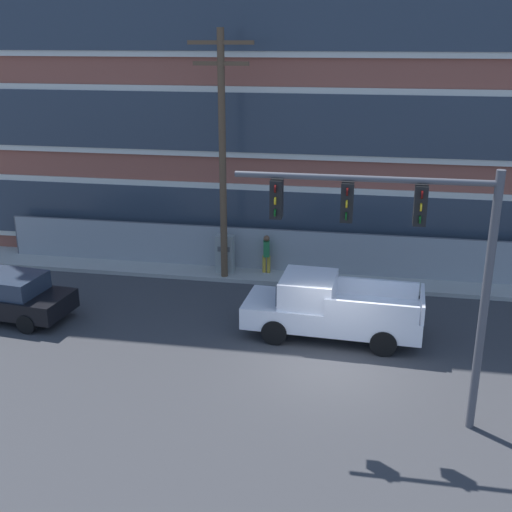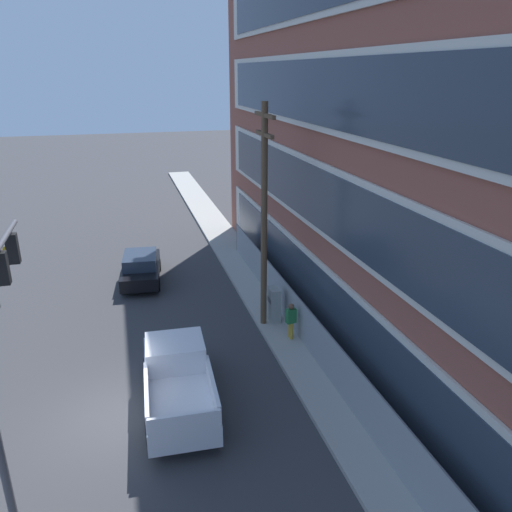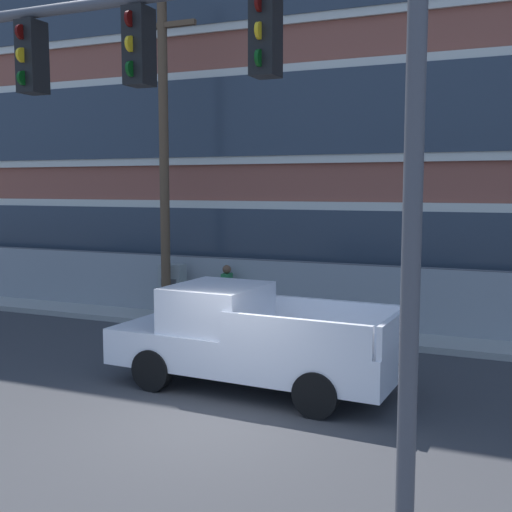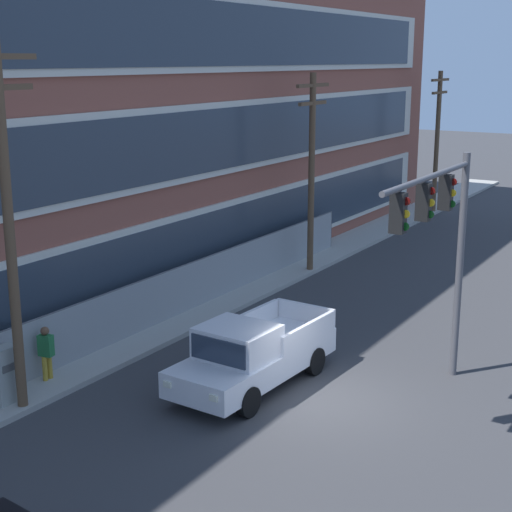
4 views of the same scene
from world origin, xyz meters
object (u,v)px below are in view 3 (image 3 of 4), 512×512
object	(u,v)px
traffic_signal_mast	(246,115)
electrical_cabinet	(173,293)
pickup_truck_white	(247,340)
pedestrian_near_cabinet	(227,290)
utility_pole_near_corner	(164,140)

from	to	relation	value
traffic_signal_mast	electrical_cabinet	distance (m)	11.76
pickup_truck_white	pedestrian_near_cabinet	world-z (taller)	pickup_truck_white
utility_pole_near_corner	pickup_truck_white	bearing A→B (deg)	-44.09
electrical_cabinet	utility_pole_near_corner	bearing A→B (deg)	-80.39
electrical_cabinet	pedestrian_near_cabinet	bearing A→B (deg)	7.28
traffic_signal_mast	utility_pole_near_corner	xyz separation A→B (m)	(-6.29, 8.63, 0.47)
traffic_signal_mast	pedestrian_near_cabinet	world-z (taller)	traffic_signal_mast
traffic_signal_mast	electrical_cabinet	bearing A→B (deg)	124.96
pedestrian_near_cabinet	traffic_signal_mast	bearing A→B (deg)	-63.00
traffic_signal_mast	pedestrian_near_cabinet	size ratio (longest dim) A/B	3.76
utility_pole_near_corner	electrical_cabinet	size ratio (longest dim) A/B	5.62
pedestrian_near_cabinet	utility_pole_near_corner	bearing A→B (deg)	-155.62
pickup_truck_white	utility_pole_near_corner	bearing A→B (deg)	135.91
pickup_truck_white	utility_pole_near_corner	world-z (taller)	utility_pole_near_corner
traffic_signal_mast	pickup_truck_white	distance (m)	6.10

